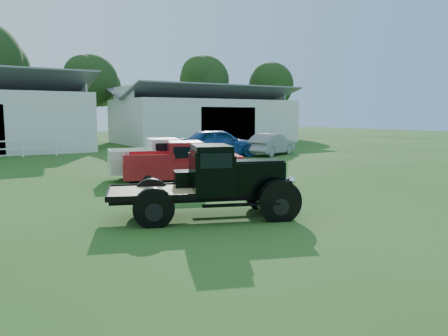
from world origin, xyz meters
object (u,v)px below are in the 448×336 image
red_pickup (183,163)px  vintage_flatbed (208,181)px  misc_car_grey (271,144)px  white_pickup (162,159)px  misc_car_blue (219,143)px

red_pickup → vintage_flatbed: bearing=-88.8°
vintage_flatbed → misc_car_grey: 17.88m
white_pickup → vintage_flatbed: bearing=-91.7°
white_pickup → misc_car_grey: 12.06m
vintage_flatbed → red_pickup: size_ratio=1.04×
misc_car_blue → misc_car_grey: (3.48, -0.88, -0.18)m
vintage_flatbed → white_pickup: bearing=96.2°
red_pickup → white_pickup: size_ratio=1.03×
misc_car_blue → misc_car_grey: 3.60m
vintage_flatbed → red_pickup: vintage_flatbed is taller
vintage_flatbed → white_pickup: (1.81, 7.00, -0.12)m
vintage_flatbed → misc_car_blue: vintage_flatbed is taller
vintage_flatbed → white_pickup: size_ratio=1.07×
red_pickup → misc_car_grey: red_pickup is taller
vintage_flatbed → red_pickup: 5.44m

